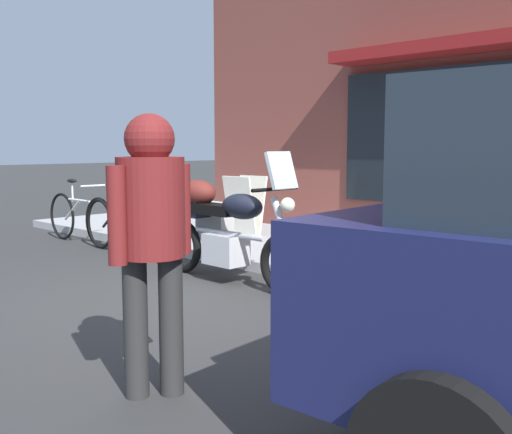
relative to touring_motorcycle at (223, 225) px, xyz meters
The scene contains 6 objects.
ground_plane 1.00m from the touring_motorcycle, 56.34° to the right, with size 80.00×80.00×0.00m, color #313131.
touring_motorcycle is the anchor object (origin of this frame).
parked_bicycle 2.21m from the touring_motorcycle, behind, with size 1.75×0.48×0.94m.
pedestrian_walking 2.97m from the touring_motorcycle, 50.56° to the right, with size 0.40×0.56×1.61m.
sandwich_board_sign 2.50m from the touring_motorcycle, 129.75° to the left, with size 0.55×0.40×0.87m.
second_bicycle_by_cafe 3.33m from the touring_motorcycle, behind, with size 1.79×0.48×0.95m.
Camera 1 is at (4.14, -3.57, 1.44)m, focal length 41.75 mm.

